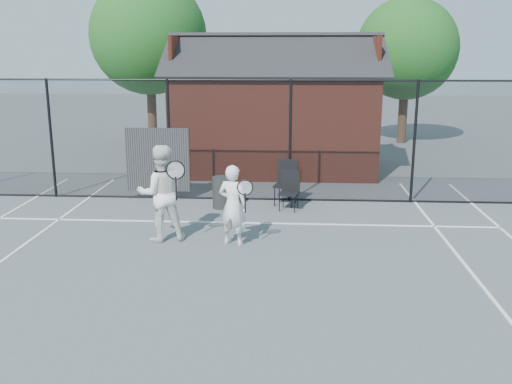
# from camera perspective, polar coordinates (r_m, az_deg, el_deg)

# --- Properties ---
(ground) EXTENTS (80.00, 80.00, 0.00)m
(ground) POSITION_cam_1_polar(r_m,az_deg,el_deg) (9.65, -2.83, -8.36)
(ground) COLOR #4B5256
(ground) RESTS_ON ground
(court_lines) EXTENTS (11.02, 18.00, 0.01)m
(court_lines) POSITION_cam_1_polar(r_m,az_deg,el_deg) (8.45, -3.84, -11.73)
(court_lines) COLOR white
(court_lines) RESTS_ON ground
(fence) EXTENTS (22.04, 3.00, 3.00)m
(fence) POSITION_cam_1_polar(r_m,az_deg,el_deg) (14.10, -1.89, 4.94)
(fence) COLOR black
(fence) RESTS_ON ground
(clubhouse) EXTENTS (6.50, 4.36, 4.19)m
(clubhouse) POSITION_cam_1_polar(r_m,az_deg,el_deg) (17.99, 1.89, 7.42)
(clubhouse) COLOR maroon
(clubhouse) RESTS_ON ground
(tree_left) EXTENTS (4.48, 4.48, 6.44)m
(tree_left) POSITION_cam_1_polar(r_m,az_deg,el_deg) (23.04, -10.68, 15.07)
(tree_left) COLOR black
(tree_left) RESTS_ON ground
(tree_right) EXTENTS (3.97, 3.97, 5.70)m
(tree_right) POSITION_cam_1_polar(r_m,az_deg,el_deg) (23.79, 14.84, 13.66)
(tree_right) COLOR black
(tree_right) RESTS_ON ground
(player_front) EXTENTS (0.75, 0.60, 1.57)m
(player_front) POSITION_cam_1_polar(r_m,az_deg,el_deg) (10.89, -2.33, -1.33)
(player_front) COLOR white
(player_front) RESTS_ON ground
(player_back) EXTENTS (1.12, 0.98, 1.90)m
(player_back) POSITION_cam_1_polar(r_m,az_deg,el_deg) (11.29, -9.47, -0.10)
(player_back) COLOR white
(player_back) RESTS_ON ground
(chair_left) EXTENTS (0.62, 0.63, 1.06)m
(chair_left) POSITION_cam_1_polar(r_m,az_deg,el_deg) (13.82, 2.97, 0.87)
(chair_left) COLOR black
(chair_left) RESTS_ON ground
(chair_right) EXTENTS (0.52, 0.53, 0.90)m
(chair_right) POSITION_cam_1_polar(r_m,az_deg,el_deg) (13.36, 3.31, 0.04)
(chair_right) COLOR black
(chair_right) RESTS_ON ground
(waste_bin) EXTENTS (0.61, 0.61, 0.75)m
(waste_bin) POSITION_cam_1_polar(r_m,az_deg,el_deg) (13.60, -3.31, -0.04)
(waste_bin) COLOR black
(waste_bin) RESTS_ON ground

